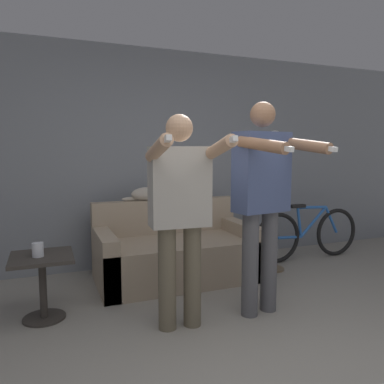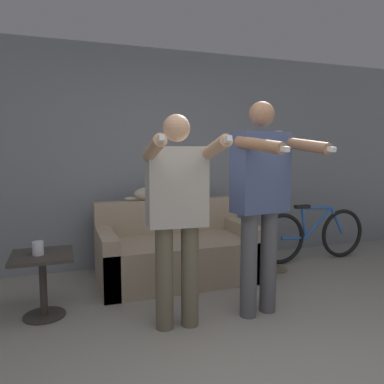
# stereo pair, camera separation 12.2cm
# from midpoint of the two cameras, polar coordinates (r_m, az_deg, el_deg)

# --- Properties ---
(wall_back) EXTENTS (10.00, 0.05, 2.60)m
(wall_back) POSITION_cam_midpoint_polar(r_m,az_deg,el_deg) (4.60, -4.78, 5.13)
(wall_back) COLOR gray
(wall_back) RESTS_ON ground_plane
(couch) EXTENTS (1.69, 0.89, 0.83)m
(couch) POSITION_cam_midpoint_polar(r_m,az_deg,el_deg) (4.13, -1.37, -9.38)
(couch) COLOR tan
(couch) RESTS_ON ground_plane
(person_left) EXTENTS (0.56, 0.69, 1.67)m
(person_left) POSITION_cam_midpoint_polar(r_m,az_deg,el_deg) (2.86, -1.01, -2.17)
(person_left) COLOR #6B604C
(person_left) RESTS_ON ground_plane
(person_right) EXTENTS (0.61, 0.74, 1.79)m
(person_right) POSITION_cam_midpoint_polar(r_m,az_deg,el_deg) (3.15, 11.64, -0.18)
(person_right) COLOR #56565B
(person_right) RESTS_ON ground_plane
(cat) EXTENTS (0.49, 0.13, 0.19)m
(cat) POSITION_cam_midpoint_polar(r_m,az_deg,el_deg) (4.27, -5.51, -0.15)
(cat) COLOR #B7AD9E
(cat) RESTS_ON couch
(floor_lamp) EXTENTS (0.29, 0.29, 1.62)m
(floor_lamp) POSITION_cam_midpoint_polar(r_m,az_deg,el_deg) (4.38, 13.64, 3.55)
(floor_lamp) COLOR #756047
(floor_lamp) RESTS_ON ground_plane
(side_table) EXTENTS (0.49, 0.49, 0.54)m
(side_table) POSITION_cam_midpoint_polar(r_m,az_deg,el_deg) (3.40, -20.84, -11.25)
(side_table) COLOR #38332D
(side_table) RESTS_ON ground_plane
(cup) EXTENTS (0.09, 0.09, 0.11)m
(cup) POSITION_cam_midpoint_polar(r_m,az_deg,el_deg) (3.32, -21.44, -8.00)
(cup) COLOR silver
(cup) RESTS_ON side_table
(bicycle) EXTENTS (1.55, 0.07, 0.72)m
(bicycle) POSITION_cam_midpoint_polar(r_m,az_deg,el_deg) (5.04, 18.60, -6.18)
(bicycle) COLOR black
(bicycle) RESTS_ON ground_plane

